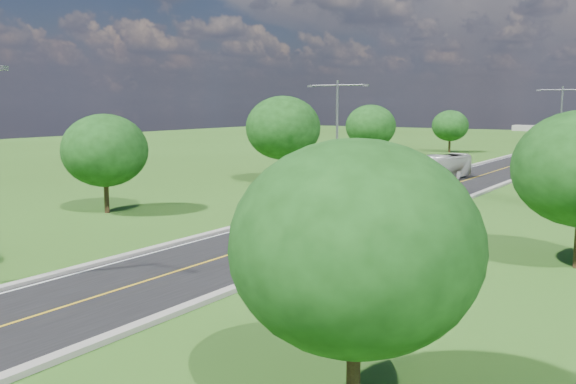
# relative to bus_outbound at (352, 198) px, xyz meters

# --- Properties ---
(ground) EXTENTS (260.00, 260.00, 0.00)m
(ground) POSITION_rel_bus_outbound_xyz_m (-1.16, 25.73, -1.77)
(ground) COLOR #2D5016
(ground) RESTS_ON ground
(road) EXTENTS (8.00, 150.00, 0.06)m
(road) POSITION_rel_bus_outbound_xyz_m (-1.16, 31.73, -1.74)
(road) COLOR black
(road) RESTS_ON ground
(curb_left) EXTENTS (0.50, 150.00, 0.22)m
(curb_left) POSITION_rel_bus_outbound_xyz_m (-5.41, 31.73, -1.66)
(curb_left) COLOR gray
(curb_left) RESTS_ON ground
(curb_right) EXTENTS (0.50, 150.00, 0.22)m
(curb_right) POSITION_rel_bus_outbound_xyz_m (3.09, 31.73, -1.66)
(curb_right) COLOR gray
(curb_right) RESTS_ON ground
(speed_limit_sign) EXTENTS (0.55, 0.09, 2.40)m
(speed_limit_sign) POSITION_rel_bus_outbound_xyz_m (4.04, 3.72, -0.17)
(speed_limit_sign) COLOR slate
(speed_limit_sign) RESTS_ON ground
(streetlight_mid_left) EXTENTS (5.90, 0.25, 10.00)m
(streetlight_mid_left) POSITION_rel_bus_outbound_xyz_m (-7.16, 10.73, 4.18)
(streetlight_mid_left) COLOR slate
(streetlight_mid_left) RESTS_ON ground
(streetlight_far_right) EXTENTS (5.90, 0.25, 10.00)m
(streetlight_far_right) POSITION_rel_bus_outbound_xyz_m (4.84, 43.73, 4.18)
(streetlight_far_right) COLOR slate
(streetlight_far_right) RESTS_ON ground
(tree_lb) EXTENTS (6.30, 6.30, 7.33)m
(tree_lb) POSITION_rel_bus_outbound_xyz_m (-17.16, -6.27, 2.88)
(tree_lb) COLOR black
(tree_lb) RESTS_ON ground
(tree_lc) EXTENTS (7.56, 7.56, 8.79)m
(tree_lc) POSITION_rel_bus_outbound_xyz_m (-16.16, 15.73, 3.81)
(tree_lc) COLOR black
(tree_lc) RESTS_ON ground
(tree_ld) EXTENTS (6.72, 6.72, 7.82)m
(tree_ld) POSITION_rel_bus_outbound_xyz_m (-18.16, 39.73, 3.19)
(tree_ld) COLOR black
(tree_ld) RESTS_ON ground
(tree_le) EXTENTS (5.88, 5.88, 6.84)m
(tree_le) POSITION_rel_bus_outbound_xyz_m (-15.66, 63.73, 2.57)
(tree_le) COLOR black
(tree_le) RESTS_ON ground
(tree_ra) EXTENTS (6.30, 6.30, 7.33)m
(tree_ra) POSITION_rel_bus_outbound_xyz_m (12.84, -24.27, 2.88)
(tree_ra) COLOR black
(tree_ra) RESTS_ON ground
(bus_outbound) EXTENTS (3.38, 12.36, 3.41)m
(bus_outbound) POSITION_rel_bus_outbound_xyz_m (0.00, 0.00, 0.00)
(bus_outbound) COLOR silver
(bus_outbound) RESTS_ON road
(bus_inbound) EXTENTS (3.67, 9.80, 2.67)m
(bus_inbound) POSITION_rel_bus_outbound_xyz_m (-3.44, 26.36, -0.37)
(bus_inbound) COLOR silver
(bus_inbound) RESTS_ON road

